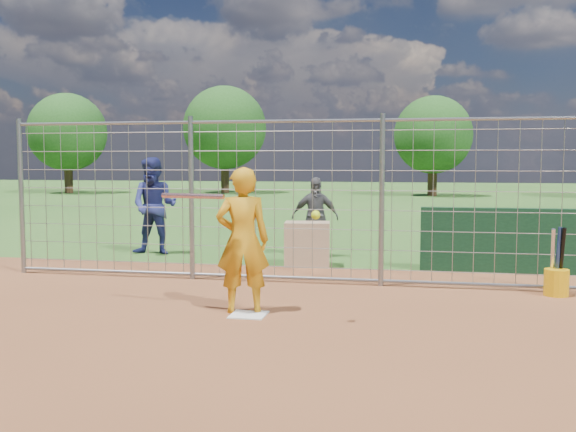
% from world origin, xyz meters
% --- Properties ---
extents(ground, '(100.00, 100.00, 0.00)m').
position_xyz_m(ground, '(0.00, 0.00, 0.00)').
color(ground, '#2D591E').
rests_on(ground, ground).
extents(infield_dirt, '(18.00, 18.00, 0.00)m').
position_xyz_m(infield_dirt, '(0.00, -3.00, 0.01)').
color(infield_dirt, brown).
rests_on(infield_dirt, ground).
extents(home_plate, '(0.43, 0.43, 0.02)m').
position_xyz_m(home_plate, '(0.00, -0.20, 0.01)').
color(home_plate, silver).
rests_on(home_plate, ground).
extents(dugout_wall, '(2.60, 0.20, 1.10)m').
position_xyz_m(dugout_wall, '(3.40, 3.60, 0.55)').
color(dugout_wall, '#11381E').
rests_on(dugout_wall, ground).
extents(batter, '(0.75, 0.59, 1.82)m').
position_xyz_m(batter, '(-0.11, -0.03, 0.91)').
color(batter, orange).
rests_on(batter, ground).
extents(bystander_a, '(0.99, 0.79, 1.97)m').
position_xyz_m(bystander_a, '(-3.18, 4.49, 0.98)').
color(bystander_a, navy).
rests_on(bystander_a, ground).
extents(bystander_b, '(0.94, 0.43, 1.58)m').
position_xyz_m(bystander_b, '(0.07, 4.77, 0.79)').
color(bystander_b, '#505054').
rests_on(bystander_b, ground).
extents(equipment_bin, '(0.86, 0.64, 0.80)m').
position_xyz_m(equipment_bin, '(0.11, 3.61, 0.40)').
color(equipment_bin, tan).
rests_on(equipment_bin, ground).
extents(equipment_in_play, '(2.05, 0.44, 0.27)m').
position_xyz_m(equipment_in_play, '(-0.32, -0.27, 1.42)').
color(equipment_in_play, silver).
rests_on(equipment_in_play, ground).
extents(bucket_with_bats, '(0.34, 0.38, 0.98)m').
position_xyz_m(bucket_with_bats, '(3.96, 1.76, 0.25)').
color(bucket_with_bats, '#F1B00C').
rests_on(bucket_with_bats, ground).
extents(backstop_fence, '(9.08, 0.08, 2.60)m').
position_xyz_m(backstop_fence, '(0.00, 2.00, 1.26)').
color(backstop_fence, gray).
rests_on(backstop_fence, ground).
extents(tree_line, '(44.66, 6.72, 6.48)m').
position_xyz_m(tree_line, '(3.13, 28.13, 3.71)').
color(tree_line, '#3F2B19').
rests_on(tree_line, ground).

